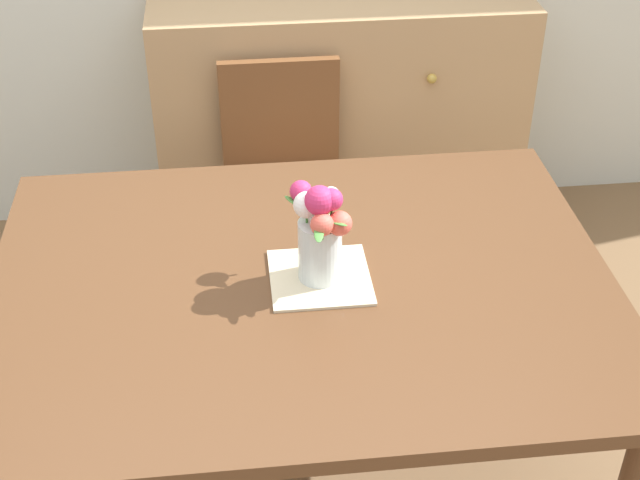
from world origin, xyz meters
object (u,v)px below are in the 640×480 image
at_px(dresser, 339,123).
at_px(flower_vase, 320,229).
at_px(dining_table, 303,304).
at_px(chair_far, 283,172).

relative_size(dresser, flower_vase, 5.07).
relative_size(dining_table, dresser, 1.13).
bearing_deg(flower_vase, dining_table, 173.42).
height_order(chair_far, flower_vase, flower_vase).
distance_m(dining_table, chair_far, 0.95).
bearing_deg(dining_table, dresser, 78.49).
distance_m(chair_far, dresser, 0.46).
height_order(dining_table, flower_vase, flower_vase).
bearing_deg(dining_table, chair_far, 88.77).
xyz_separation_m(chair_far, flower_vase, (0.03, -0.95, 0.39)).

